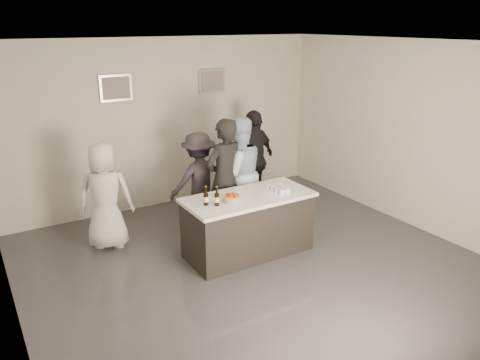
{
  "coord_description": "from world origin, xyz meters",
  "views": [
    {
      "loc": [
        -3.21,
        -4.76,
        3.25
      ],
      "look_at": [
        0.0,
        0.5,
        1.15
      ],
      "focal_mm": 35.0,
      "sensor_mm": 36.0,
      "label": 1
    }
  ],
  "objects_px": {
    "person_main_black": "(224,179)",
    "person_guest_left": "(105,196)",
    "bar_counter": "(248,225)",
    "person_guest_back": "(199,179)",
    "beer_bottle_b": "(217,196)",
    "person_main_blue": "(238,174)",
    "person_guest_right": "(255,160)",
    "beer_bottle_a": "(206,196)",
    "cake": "(232,199)"
  },
  "relations": [
    {
      "from": "cake",
      "to": "person_main_black",
      "type": "distance_m",
      "value": 0.85
    },
    {
      "from": "person_guest_right",
      "to": "person_guest_back",
      "type": "distance_m",
      "value": 1.21
    },
    {
      "from": "beer_bottle_b",
      "to": "person_guest_right",
      "type": "distance_m",
      "value": 2.28
    },
    {
      "from": "person_guest_left",
      "to": "cake",
      "type": "bearing_deg",
      "value": 163.05
    },
    {
      "from": "person_guest_left",
      "to": "beer_bottle_a",
      "type": "bearing_deg",
      "value": 155.56
    },
    {
      "from": "bar_counter",
      "to": "beer_bottle_b",
      "type": "xyz_separation_m",
      "value": [
        -0.56,
        -0.09,
        0.58
      ]
    },
    {
      "from": "person_main_black",
      "to": "person_guest_right",
      "type": "bearing_deg",
      "value": -154.2
    },
    {
      "from": "person_guest_right",
      "to": "bar_counter",
      "type": "bearing_deg",
      "value": 31.24
    },
    {
      "from": "beer_bottle_b",
      "to": "person_guest_left",
      "type": "height_order",
      "value": "person_guest_left"
    },
    {
      "from": "beer_bottle_b",
      "to": "person_guest_left",
      "type": "relative_size",
      "value": 0.16
    },
    {
      "from": "person_main_black",
      "to": "person_guest_right",
      "type": "relative_size",
      "value": 1.06
    },
    {
      "from": "person_guest_left",
      "to": "person_guest_back",
      "type": "height_order",
      "value": "person_guest_left"
    },
    {
      "from": "cake",
      "to": "beer_bottle_a",
      "type": "xyz_separation_m",
      "value": [
        -0.36,
        0.06,
        0.09
      ]
    },
    {
      "from": "beer_bottle_a",
      "to": "person_guest_back",
      "type": "distance_m",
      "value": 1.47
    },
    {
      "from": "person_main_blue",
      "to": "person_guest_left",
      "type": "distance_m",
      "value": 2.09
    },
    {
      "from": "person_guest_back",
      "to": "cake",
      "type": "bearing_deg",
      "value": 80.61
    },
    {
      "from": "bar_counter",
      "to": "person_main_blue",
      "type": "xyz_separation_m",
      "value": [
        0.37,
        0.9,
        0.47
      ]
    },
    {
      "from": "person_main_blue",
      "to": "person_guest_back",
      "type": "distance_m",
      "value": 0.67
    },
    {
      "from": "person_main_black",
      "to": "beer_bottle_a",
      "type": "bearing_deg",
      "value": 35.67
    },
    {
      "from": "bar_counter",
      "to": "person_guest_back",
      "type": "xyz_separation_m",
      "value": [
        -0.12,
        1.33,
        0.33
      ]
    },
    {
      "from": "cake",
      "to": "person_guest_right",
      "type": "distance_m",
      "value": 2.09
    },
    {
      "from": "person_guest_left",
      "to": "bar_counter",
      "type": "bearing_deg",
      "value": 170.34
    },
    {
      "from": "cake",
      "to": "person_guest_right",
      "type": "height_order",
      "value": "person_guest_right"
    },
    {
      "from": "beer_bottle_a",
      "to": "person_guest_right",
      "type": "bearing_deg",
      "value": 40.45
    },
    {
      "from": "beer_bottle_a",
      "to": "person_main_black",
      "type": "height_order",
      "value": "person_main_black"
    },
    {
      "from": "beer_bottle_b",
      "to": "person_main_black",
      "type": "height_order",
      "value": "person_main_black"
    },
    {
      "from": "beer_bottle_b",
      "to": "person_guest_left",
      "type": "bearing_deg",
      "value": 128.83
    },
    {
      "from": "bar_counter",
      "to": "person_main_black",
      "type": "height_order",
      "value": "person_main_black"
    },
    {
      "from": "person_main_blue",
      "to": "person_guest_left",
      "type": "bearing_deg",
      "value": -8.25
    },
    {
      "from": "person_guest_right",
      "to": "person_guest_back",
      "type": "bearing_deg",
      "value": -15.24
    },
    {
      "from": "bar_counter",
      "to": "person_guest_left",
      "type": "distance_m",
      "value": 2.15
    },
    {
      "from": "person_guest_back",
      "to": "bar_counter",
      "type": "bearing_deg",
      "value": 93.65
    },
    {
      "from": "beer_bottle_a",
      "to": "person_guest_back",
      "type": "height_order",
      "value": "person_guest_back"
    },
    {
      "from": "beer_bottle_a",
      "to": "beer_bottle_b",
      "type": "distance_m",
      "value": 0.15
    },
    {
      "from": "beer_bottle_b",
      "to": "cake",
      "type": "bearing_deg",
      "value": 5.49
    },
    {
      "from": "person_main_black",
      "to": "person_guest_back",
      "type": "height_order",
      "value": "person_main_black"
    },
    {
      "from": "bar_counter",
      "to": "person_guest_back",
      "type": "distance_m",
      "value": 1.38
    },
    {
      "from": "person_main_black",
      "to": "person_guest_left",
      "type": "distance_m",
      "value": 1.79
    },
    {
      "from": "person_guest_back",
      "to": "person_guest_right",
      "type": "bearing_deg",
      "value": -173.69
    },
    {
      "from": "beer_bottle_b",
      "to": "person_main_blue",
      "type": "height_order",
      "value": "person_main_blue"
    },
    {
      "from": "person_main_blue",
      "to": "cake",
      "type": "bearing_deg",
      "value": 57.32
    },
    {
      "from": "bar_counter",
      "to": "person_main_black",
      "type": "relative_size",
      "value": 0.99
    },
    {
      "from": "person_guest_right",
      "to": "cake",
      "type": "bearing_deg",
      "value": 25.31
    },
    {
      "from": "cake",
      "to": "person_guest_left",
      "type": "xyz_separation_m",
      "value": [
        -1.36,
        1.36,
        -0.13
      ]
    },
    {
      "from": "beer_bottle_a",
      "to": "person_main_black",
      "type": "xyz_separation_m",
      "value": [
        0.69,
        0.72,
        -0.09
      ]
    },
    {
      "from": "person_main_blue",
      "to": "person_guest_right",
      "type": "height_order",
      "value": "person_main_blue"
    },
    {
      "from": "beer_bottle_b",
      "to": "beer_bottle_a",
      "type": "bearing_deg",
      "value": 143.82
    },
    {
      "from": "cake",
      "to": "person_guest_back",
      "type": "xyz_separation_m",
      "value": [
        0.2,
        1.4,
        -0.15
      ]
    },
    {
      "from": "person_guest_back",
      "to": "beer_bottle_b",
      "type": "bearing_deg",
      "value": 71.3
    },
    {
      "from": "person_main_blue",
      "to": "person_guest_left",
      "type": "height_order",
      "value": "person_main_blue"
    }
  ]
}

